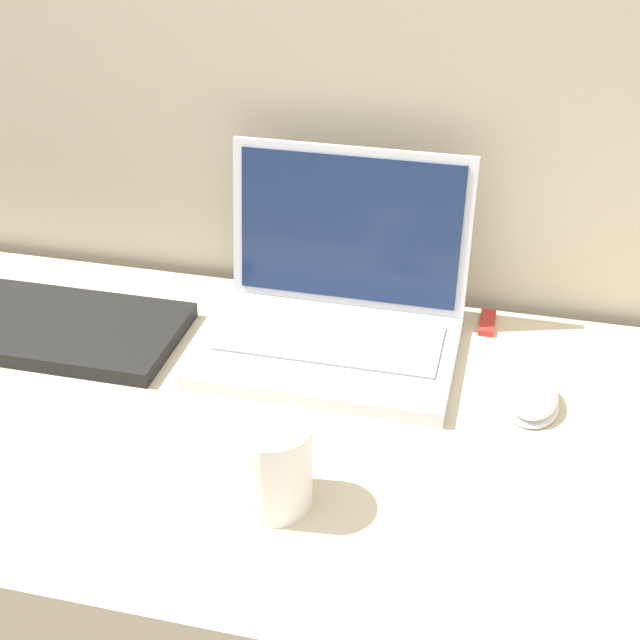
{
  "coord_description": "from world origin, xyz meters",
  "views": [
    {
      "loc": [
        0.17,
        -0.48,
        1.37
      ],
      "look_at": [
        -0.04,
        0.39,
        0.82
      ],
      "focal_mm": 50.0,
      "sensor_mm": 36.0,
      "label": 1
    }
  ],
  "objects_px": {
    "drink_cup": "(273,463)",
    "external_keyboard": "(17,322)",
    "computer_mouse": "(532,397)",
    "usb_stick": "(487,323)",
    "laptop": "(336,306)"
  },
  "relations": [
    {
      "from": "external_keyboard",
      "to": "usb_stick",
      "type": "relative_size",
      "value": 7.36
    },
    {
      "from": "drink_cup",
      "to": "computer_mouse",
      "type": "distance_m",
      "value": 0.34
    },
    {
      "from": "external_keyboard",
      "to": "laptop",
      "type": "bearing_deg",
      "value": 9.67
    },
    {
      "from": "laptop",
      "to": "usb_stick",
      "type": "height_order",
      "value": "laptop"
    },
    {
      "from": "drink_cup",
      "to": "computer_mouse",
      "type": "bearing_deg",
      "value": 42.15
    },
    {
      "from": "computer_mouse",
      "to": "external_keyboard",
      "type": "relative_size",
      "value": 0.21
    },
    {
      "from": "drink_cup",
      "to": "external_keyboard",
      "type": "height_order",
      "value": "drink_cup"
    },
    {
      "from": "computer_mouse",
      "to": "laptop",
      "type": "bearing_deg",
      "value": 161.25
    },
    {
      "from": "laptop",
      "to": "computer_mouse",
      "type": "xyz_separation_m",
      "value": [
        0.25,
        -0.09,
        -0.04
      ]
    },
    {
      "from": "laptop",
      "to": "computer_mouse",
      "type": "distance_m",
      "value": 0.27
    },
    {
      "from": "laptop",
      "to": "drink_cup",
      "type": "relative_size",
      "value": 3.3
    },
    {
      "from": "laptop",
      "to": "usb_stick",
      "type": "distance_m",
      "value": 0.21
    },
    {
      "from": "computer_mouse",
      "to": "external_keyboard",
      "type": "distance_m",
      "value": 0.67
    },
    {
      "from": "usb_stick",
      "to": "drink_cup",
      "type": "bearing_deg",
      "value": -115.01
    },
    {
      "from": "drink_cup",
      "to": "usb_stick",
      "type": "xyz_separation_m",
      "value": [
        0.18,
        0.39,
        -0.05
      ]
    }
  ]
}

